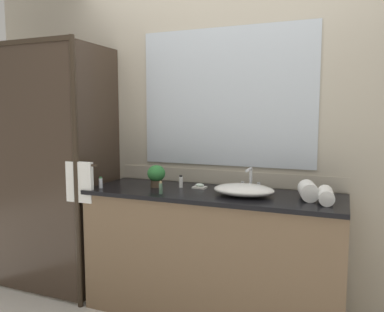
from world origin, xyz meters
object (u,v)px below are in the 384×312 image
soap_dish (200,186)px  sink_basin (244,190)px  amenity_bottle_conditioner (161,188)px  rolled_towel_near_edge (326,195)px  amenity_bottle_body_wash (101,183)px  faucet (250,182)px  rolled_towel_middle (308,191)px  amenity_bottle_lotion (181,182)px  potted_plant (156,175)px

soap_dish → sink_basin: bearing=-18.9°
amenity_bottle_conditioner → rolled_towel_near_edge: 1.08m
amenity_bottle_body_wash → faucet: bearing=17.7°
sink_basin → rolled_towel_middle: rolled_towel_middle is taller
amenity_bottle_lotion → faucet: bearing=10.5°
amenity_bottle_body_wash → amenity_bottle_conditioner: 0.51m
amenity_bottle_lotion → rolled_towel_middle: (0.92, -0.06, 0.01)m
soap_dish → amenity_bottle_lotion: bearing=-168.8°
soap_dish → potted_plant: bearing=-165.8°
potted_plant → rolled_towel_near_edge: potted_plant is taller
sink_basin → potted_plant: potted_plant is taller
amenity_bottle_body_wash → amenity_bottle_lotion: 0.60m
potted_plant → amenity_bottle_body_wash: potted_plant is taller
soap_dish → amenity_bottle_body_wash: bearing=-158.5°
sink_basin → rolled_towel_middle: 0.42m
amenity_bottle_body_wash → amenity_bottle_lotion: amenity_bottle_lotion is taller
faucet → rolled_towel_near_edge: (0.52, -0.21, -0.01)m
rolled_towel_middle → amenity_bottle_conditioner: bearing=-168.2°
rolled_towel_middle → sink_basin: bearing=-175.3°
sink_basin → rolled_towel_near_edge: 0.53m
sink_basin → amenity_bottle_conditioner: bearing=-162.9°
amenity_bottle_body_wash → rolled_towel_near_edge: (1.57, 0.12, 0.01)m
rolled_towel_middle → potted_plant: bearing=179.5°
potted_plant → amenity_bottle_conditioner: 0.26m
potted_plant → soap_dish: bearing=14.2°
amenity_bottle_body_wash → amenity_bottle_conditioner: size_ratio=0.93×
rolled_towel_near_edge → amenity_bottle_lotion: bearing=173.5°
faucet → amenity_bottle_body_wash: faucet is taller
rolled_towel_near_edge → rolled_towel_middle: size_ratio=1.16×
faucet → potted_plant: 0.70m
amenity_bottle_conditioner → rolled_towel_middle: bearing=11.8°
rolled_towel_middle → amenity_bottle_lotion: bearing=176.1°
potted_plant → rolled_towel_near_edge: size_ratio=0.73×
amenity_bottle_conditioner → rolled_towel_near_edge: size_ratio=0.39×
rolled_towel_near_edge → faucet: bearing=158.2°
potted_plant → rolled_towel_near_edge: 1.21m
amenity_bottle_conditioner → amenity_bottle_body_wash: bearing=177.5°
sink_basin → amenity_bottle_conditioner: 0.57m
potted_plant → amenity_bottle_body_wash: (-0.37, -0.19, -0.05)m
soap_dish → rolled_towel_near_edge: (0.89, -0.14, 0.03)m
amenity_bottle_body_wash → soap_dish: bearing=21.5°
amenity_bottle_body_wash → sink_basin: bearing=7.8°
amenity_bottle_body_wash → amenity_bottle_lotion: (0.54, 0.24, 0.00)m
amenity_bottle_body_wash → rolled_towel_near_edge: bearing=4.5°
soap_dish → amenity_bottle_lotion: 0.15m
amenity_bottle_body_wash → rolled_towel_middle: size_ratio=0.43×
sink_basin → amenity_bottle_lotion: size_ratio=4.41×
faucet → soap_dish: size_ratio=1.70×
soap_dish → rolled_towel_middle: rolled_towel_middle is taller
sink_basin → amenity_bottle_lotion: amenity_bottle_lotion is taller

